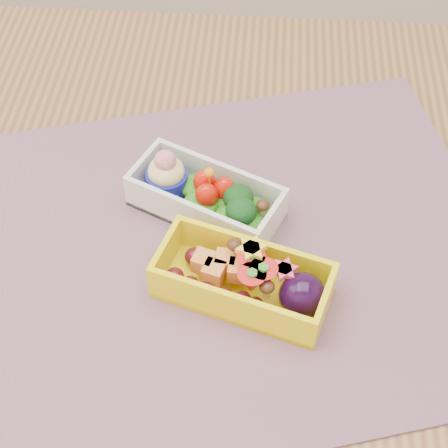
# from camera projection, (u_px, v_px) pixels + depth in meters

# --- Properties ---
(table) EXTENTS (1.20, 0.80, 0.75)m
(table) POSITION_uv_depth(u_px,v_px,m) (235.00, 299.00, 0.81)
(table) COLOR brown
(table) RESTS_ON ground
(placemat) EXTENTS (0.67, 0.58, 0.00)m
(placemat) POSITION_uv_depth(u_px,v_px,m) (216.00, 252.00, 0.72)
(placemat) COLOR #835A6C
(placemat) RESTS_ON table
(bento_white) EXTENTS (0.17, 0.13, 0.06)m
(bento_white) POSITION_uv_depth(u_px,v_px,m) (205.00, 196.00, 0.74)
(bento_white) COLOR silver
(bento_white) RESTS_ON placemat
(bento_yellow) EXTENTS (0.18, 0.12, 0.05)m
(bento_yellow) POSITION_uv_depth(u_px,v_px,m) (247.00, 280.00, 0.67)
(bento_yellow) COLOR yellow
(bento_yellow) RESTS_ON placemat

